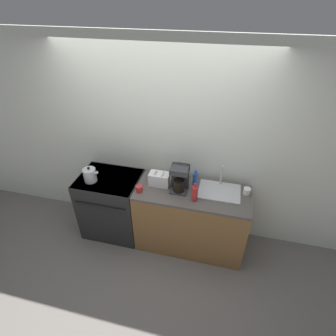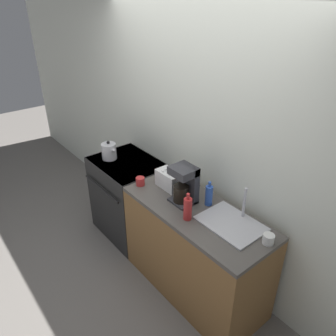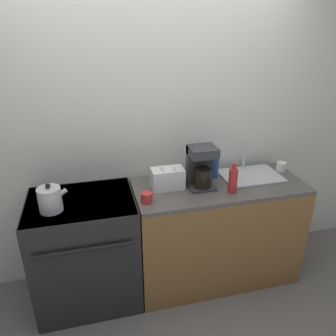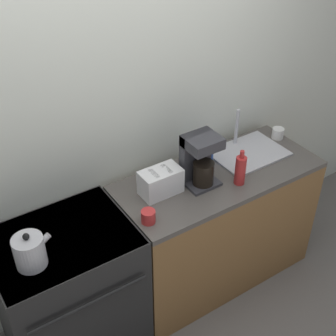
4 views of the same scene
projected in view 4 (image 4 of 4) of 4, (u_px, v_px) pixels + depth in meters
ground_plane at (180, 329)px, 3.15m from camera, size 12.00×12.00×0.00m
wall_back at (121, 120)px, 2.85m from camera, size 8.00×0.05×2.60m
stove at (70, 292)px, 2.81m from camera, size 0.79×0.65×0.92m
counter_block at (215, 226)px, 3.31m from camera, size 1.39×0.59×0.92m
kettle at (30, 251)px, 2.35m from camera, size 0.20×0.16×0.21m
toaster at (161, 182)px, 2.83m from camera, size 0.25×0.15×0.16m
coffee_maker at (200, 159)px, 2.87m from camera, size 0.21×0.19×0.34m
sink_tray at (248, 152)px, 3.23m from camera, size 0.50×0.36×0.28m
bottle_blue at (209, 152)px, 3.08m from camera, size 0.06×0.06×0.23m
bottle_red at (240, 170)px, 2.90m from camera, size 0.07×0.07×0.24m
cup_white at (278, 133)px, 3.38m from camera, size 0.08×0.08×0.08m
cup_red at (148, 217)px, 2.64m from camera, size 0.08×0.08×0.08m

